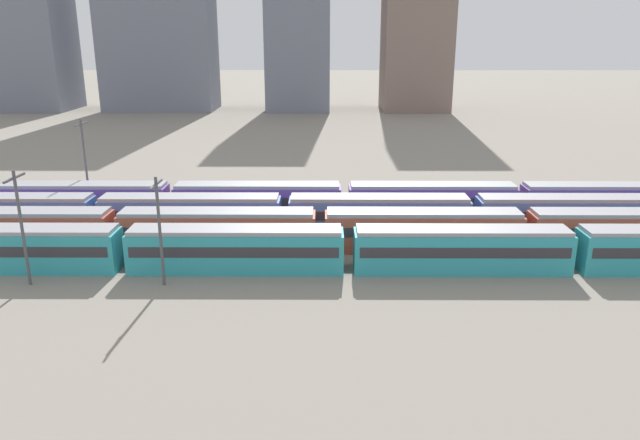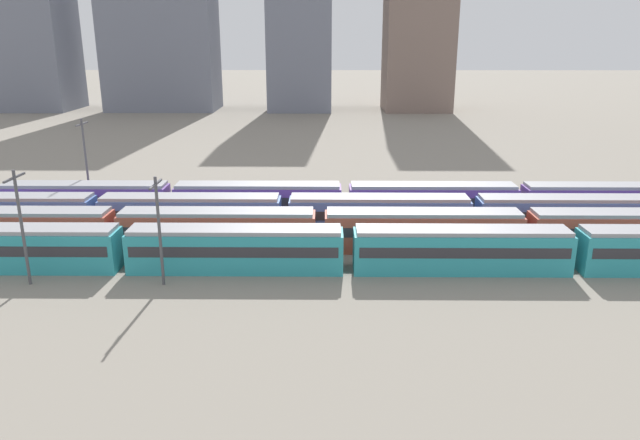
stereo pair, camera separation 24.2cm
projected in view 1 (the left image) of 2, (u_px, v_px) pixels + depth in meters
The scene contains 12 objects.
ground_plane at pixel (46, 240), 58.50m from camera, with size 600.00×600.00×0.00m, color gray.
train_track_0 at pixel (461, 249), 50.27m from camera, with size 93.60×3.06×3.75m.
train_track_1 at pixel (525, 230), 55.20m from camera, with size 112.50×3.06×3.75m.
train_track_2 at pixel (379, 214), 60.24m from camera, with size 93.60×3.06×3.75m.
train_track_3 at pixel (432, 200), 65.17m from camera, with size 93.60×3.06×3.75m.
catenary_pole_0 at pixel (21, 222), 46.39m from camera, with size 0.24×3.20×9.33m.
catenary_pole_1 at pixel (85, 160), 67.16m from camera, with size 0.24×3.20×10.30m.
catenary_pole_2 at pixel (159, 226), 46.43m from camera, with size 0.24×3.20×8.83m.
distant_building_0 at pixel (29, 45), 156.58m from camera, with size 20.06×17.67×33.30m, color slate.
distant_building_1 at pixel (156, 1), 153.20m from camera, with size 28.32×16.08×54.98m, color slate.
distant_building_2 at pixel (298, 7), 153.41m from camera, with size 16.39×17.12×52.12m, color slate.
distant_building_3 at pixel (418, 2), 152.93m from camera, with size 17.10×17.38×54.21m, color #7A665B.
Camera 1 is at (27.06, -47.39, 19.03)m, focal length 33.71 mm.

